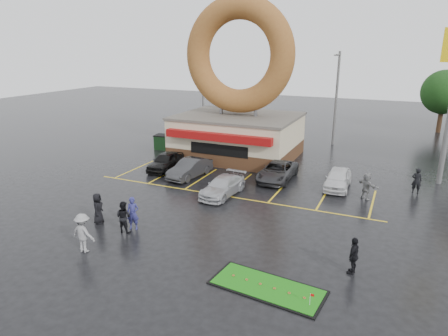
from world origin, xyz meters
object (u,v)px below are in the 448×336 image
at_px(car_silver, 223,186).
at_px(person_blue, 133,213).
at_px(car_dgrey, 190,168).
at_px(putting_green, 267,287).
at_px(dumpster, 165,142).
at_px(person_cameraman, 354,256).
at_px(car_grey, 277,171).
at_px(donut_shop, 238,106).
at_px(car_white, 338,179).
at_px(streetlight_left, 203,91).
at_px(car_black, 166,161).
at_px(streetlight_mid, 336,96).

height_order(car_silver, person_blue, person_blue).
bearing_deg(car_dgrey, putting_green, -41.78).
bearing_deg(dumpster, car_dgrey, -54.70).
distance_m(person_cameraman, putting_green, 4.04).
relative_size(car_dgrey, car_grey, 0.88).
distance_m(donut_shop, car_white, 11.38).
bearing_deg(streetlight_left, putting_green, -57.95).
relative_size(car_silver, dumpster, 2.35).
relative_size(donut_shop, car_black, 3.30).
distance_m(car_dgrey, car_silver, 4.50).
bearing_deg(car_black, dumpster, 118.91).
distance_m(car_grey, car_white, 4.33).
relative_size(person_blue, dumpster, 1.00).
relative_size(person_cameraman, dumpster, 0.93).
bearing_deg(putting_green, streetlight_mid, 94.07).
xyz_separation_m(car_dgrey, car_grey, (6.14, 2.07, -0.03)).
distance_m(car_dgrey, person_blue, 9.18).
xyz_separation_m(streetlight_mid, car_grey, (-1.81, -12.92, -4.12)).
xyz_separation_m(car_silver, car_white, (6.67, 4.50, 0.07)).
distance_m(car_dgrey, car_white, 10.67).
distance_m(car_dgrey, dumpster, 9.09).
xyz_separation_m(car_grey, dumpster, (-12.45, 4.48, -0.01)).
distance_m(donut_shop, streetlight_mid, 10.59).
bearing_deg(donut_shop, car_grey, -43.79).
bearing_deg(putting_green, car_black, 135.59).
height_order(car_silver, dumpster, dumpster).
relative_size(streetlight_mid, person_cameraman, 5.35).
distance_m(streetlight_left, person_blue, 24.57).
bearing_deg(person_blue, car_grey, 49.40).
distance_m(streetlight_left, car_silver, 19.59).
xyz_separation_m(car_silver, car_grey, (2.35, 4.50, 0.05)).
xyz_separation_m(person_blue, person_cameraman, (11.28, 0.28, -0.06)).
bearing_deg(dumpster, donut_shop, -4.73).
height_order(donut_shop, streetlight_left, donut_shop).
xyz_separation_m(streetlight_mid, car_dgrey, (-7.95, -14.99, -4.09)).
bearing_deg(car_dgrey, dumpster, 141.28).
bearing_deg(streetlight_mid, car_black, -126.97).
bearing_deg(streetlight_left, car_white, -35.82).
bearing_deg(putting_green, streetlight_left, 122.05).
distance_m(streetlight_mid, car_dgrey, 17.46).
height_order(donut_shop, putting_green, donut_shop).
xyz_separation_m(car_black, car_dgrey, (2.67, -0.88, -0.01)).
bearing_deg(car_grey, car_white, -0.08).
bearing_deg(car_silver, person_blue, -104.09).
xyz_separation_m(person_blue, dumpster, (-7.85, 15.60, -0.25)).
xyz_separation_m(car_grey, car_white, (4.33, 0.00, 0.02)).
xyz_separation_m(streetlight_mid, putting_green, (1.87, -26.35, -4.75)).
distance_m(car_white, dumpster, 17.36).
distance_m(streetlight_left, dumpster, 8.52).
bearing_deg(car_white, car_grey, 178.54).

